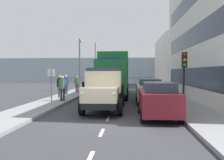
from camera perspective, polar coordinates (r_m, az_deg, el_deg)
ground_plane at (r=22.93m, az=1.76°, el=-3.52°), size 80.00×80.00×0.00m
sidewalk_left at (r=23.16m, az=12.90°, el=-3.33°), size 2.31×42.63×0.15m
sidewalk_right at (r=23.55m, az=-9.19°, el=-3.22°), size 2.31×42.63×0.15m
road_centreline_markings at (r=22.69m, az=1.73°, el=-3.57°), size 0.12×39.06×0.01m
building_far_block at (r=37.80m, az=17.45°, el=4.20°), size 7.90×13.99×7.43m
sea_horizon at (r=47.13m, az=3.08°, el=2.36°), size 80.00×0.80×5.00m
seawall_railing at (r=43.55m, az=2.97°, el=0.31°), size 28.08×0.08×1.20m
truck_vintage_cream at (r=13.15m, az=-1.99°, el=-2.49°), size 2.17×5.64×2.43m
lorry_cargo_green at (r=20.87m, az=0.44°, el=1.64°), size 2.58×8.20×3.87m
car_maroon_kerbside_near at (r=11.46m, az=11.11°, el=-4.63°), size 1.79×3.97×1.72m
car_white_kerbside_1 at (r=16.65m, az=8.97°, el=-2.55°), size 1.79×4.08×1.72m
car_black_oppositeside_0 at (r=23.22m, az=-4.07°, el=-1.24°), size 1.92×4.10×1.72m
car_silver_oppositeside_1 at (r=29.07m, az=-2.37°, el=-0.58°), size 1.87×3.93×1.72m
pedestrian_in_dark_coat at (r=16.98m, az=-11.92°, el=-1.45°), size 0.53×0.34×1.77m
pedestrian_with_bag at (r=19.23m, az=-12.51°, el=-1.05°), size 0.53×0.34×1.78m
pedestrian_strolling at (r=21.84m, az=-11.12°, el=-0.68°), size 0.53×0.34×1.77m
pedestrian_couple_a at (r=24.21m, az=-8.48°, el=-0.62°), size 0.53×0.34×1.63m
traffic_light_near at (r=14.34m, az=17.11°, el=2.97°), size 0.28×0.41×3.20m
lamp_post_promenade at (r=26.71m, az=-7.77°, el=5.05°), size 0.32×1.14×5.77m
lamp_post_far at (r=39.08m, az=-4.03°, el=4.89°), size 0.32×1.14×6.80m
street_sign at (r=16.50m, az=-14.49°, el=0.12°), size 0.50×0.07×2.25m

